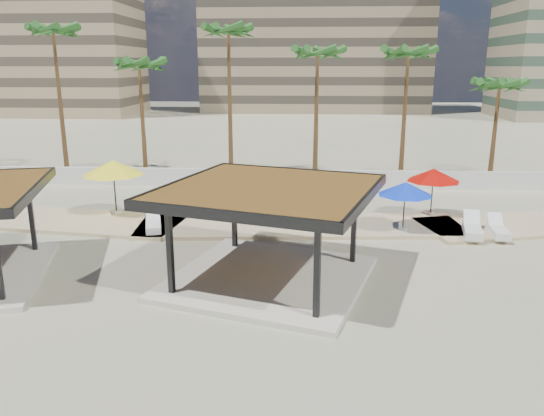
% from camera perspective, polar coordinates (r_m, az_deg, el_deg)
% --- Properties ---
extents(ground, '(200.00, 200.00, 0.00)m').
position_cam_1_polar(ground, '(20.05, -2.92, -7.96)').
color(ground, tan).
rests_on(ground, ground).
extents(promenade, '(44.45, 7.97, 0.24)m').
position_cam_1_polar(promenade, '(27.14, 3.00, -1.58)').
color(promenade, '#C6B284').
rests_on(promenade, ground).
extents(boundary_wall, '(56.00, 0.30, 1.20)m').
position_cam_1_polar(boundary_wall, '(35.15, -0.17, 3.22)').
color(boundary_wall, silver).
rests_on(boundary_wall, ground).
extents(building_west, '(34.00, 16.00, 32.40)m').
position_cam_1_polar(building_west, '(97.20, -25.05, 18.17)').
color(building_west, '#937F60').
rests_on(building_west, ground).
extents(building_mid, '(38.00, 16.00, 30.40)m').
position_cam_1_polar(building_mid, '(96.56, 4.64, 18.90)').
color(building_mid, '#847259').
rests_on(building_mid, ground).
extents(pavilion_central, '(9.07, 9.07, 3.66)m').
position_cam_1_polar(pavilion_central, '(19.41, -0.35, -1.85)').
color(pavilion_central, beige).
rests_on(pavilion_central, ground).
extents(umbrella_b, '(3.43, 3.43, 2.86)m').
position_cam_1_polar(umbrella_b, '(29.05, -16.73, 4.15)').
color(umbrella_b, beige).
rests_on(umbrella_b, promenade).
extents(umbrella_c, '(2.86, 2.86, 2.47)m').
position_cam_1_polar(umbrella_c, '(28.91, 16.98, 3.40)').
color(umbrella_c, beige).
rests_on(umbrella_c, promenade).
extents(umbrella_d, '(3.25, 3.25, 2.33)m').
position_cam_1_polar(umbrella_d, '(25.86, 14.15, 2.00)').
color(umbrella_d, beige).
rests_on(umbrella_d, promenade).
extents(lounger_a, '(1.24, 2.23, 0.80)m').
position_cam_1_polar(lounger_a, '(26.29, -12.65, -1.77)').
color(lounger_a, silver).
rests_on(lounger_a, promenade).
extents(lounger_b, '(1.24, 2.47, 0.89)m').
position_cam_1_polar(lounger_b, '(26.55, 20.75, -2.19)').
color(lounger_b, silver).
rests_on(lounger_b, promenade).
extents(lounger_c, '(0.87, 2.17, 0.80)m').
position_cam_1_polar(lounger_c, '(26.94, 23.16, -2.25)').
color(lounger_c, silver).
rests_on(lounger_c, promenade).
extents(palm_b, '(3.00, 3.00, 10.96)m').
position_cam_1_polar(palm_b, '(40.81, -22.45, 16.63)').
color(palm_b, brown).
rests_on(palm_b, ground).
extents(palm_c, '(3.00, 3.00, 8.72)m').
position_cam_1_polar(palm_c, '(38.07, -14.08, 14.31)').
color(palm_c, brown).
rests_on(palm_c, ground).
extents(palm_d, '(3.00, 3.00, 10.93)m').
position_cam_1_polar(palm_d, '(37.61, -4.71, 17.83)').
color(palm_d, brown).
rests_on(palm_d, ground).
extents(palm_e, '(3.00, 3.00, 9.46)m').
position_cam_1_polar(palm_e, '(36.74, 4.91, 15.76)').
color(palm_e, brown).
rests_on(palm_e, ground).
extents(palm_f, '(3.00, 3.00, 9.44)m').
position_cam_1_polar(palm_f, '(37.58, 14.42, 15.30)').
color(palm_f, brown).
rests_on(palm_f, ground).
extents(palm_g, '(3.00, 3.00, 7.42)m').
position_cam_1_polar(palm_g, '(38.78, 23.26, 11.73)').
color(palm_g, brown).
rests_on(palm_g, ground).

